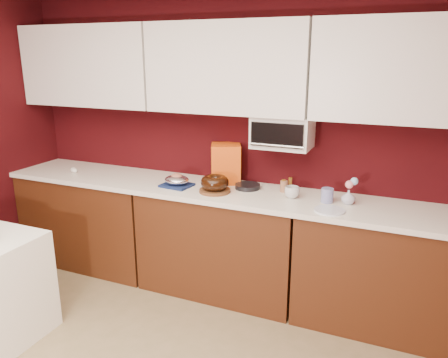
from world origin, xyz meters
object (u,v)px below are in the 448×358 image
bundt_cake (215,182)px  pandoro_box (226,163)px  foil_ham_nest (177,180)px  blue_jar (327,195)px  toaster_oven (283,132)px  coffee_mug (292,191)px  flower_vase (348,196)px

bundt_cake → pandoro_box: (-0.03, 0.29, 0.09)m
bundt_cake → foil_ham_nest: bundt_cake is taller
foil_ham_nest → bundt_cake: bearing=-3.3°
foil_ham_nest → blue_jar: blue_jar is taller
toaster_oven → bundt_cake: size_ratio=2.02×
bundt_cake → coffee_mug: size_ratio=2.08×
blue_jar → foil_ham_nest: bearing=-176.1°
toaster_oven → blue_jar: 0.60m
foil_ham_nest → coffee_mug: size_ratio=1.95×
toaster_oven → pandoro_box: size_ratio=1.36×
foil_ham_nest → flower_vase: 1.37m
toaster_oven → coffee_mug: (0.13, -0.15, -0.42)m
bundt_cake → blue_jar: size_ratio=2.09×
blue_jar → toaster_oven: bearing=158.9°
bundt_cake → blue_jar: bundt_cake is taller
coffee_mug → blue_jar: 0.26m
foil_ham_nest → pandoro_box: 0.44m
flower_vase → blue_jar: bearing=-170.3°
toaster_oven → flower_vase: 0.70m
bundt_cake → flower_vase: 1.02m
bundt_cake → blue_jar: (0.86, 0.10, -0.03)m
pandoro_box → blue_jar: size_ratio=3.10×
pandoro_box → coffee_mug: pandoro_box is taller
pandoro_box → flower_vase: 1.06m
pandoro_box → coffee_mug: size_ratio=3.07×
toaster_oven → bundt_cake: bearing=-151.1°
bundt_cake → pandoro_box: pandoro_box is taller
foil_ham_nest → blue_jar: size_ratio=1.96×
toaster_oven → foil_ham_nest: bearing=-164.0°
toaster_oven → coffee_mug: size_ratio=4.19×
pandoro_box → flower_vase: bearing=-32.5°
flower_vase → coffee_mug: bearing=-176.3°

